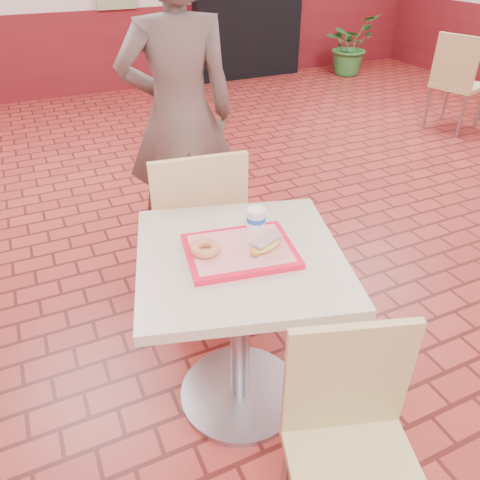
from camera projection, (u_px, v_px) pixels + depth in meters
name	position (u px, v px, depth m)	size (l,w,h in m)	color
wainscot_band	(434.00, 210.00, 2.61)	(8.00, 10.00, 1.00)	maroon
main_table	(240.00, 307.00, 1.87)	(0.75, 0.75, 0.80)	#BDB698
chair_main_front	(352.00, 442.00, 1.43)	(0.50, 0.50, 0.87)	tan
chair_main_back	(197.00, 227.00, 2.37)	(0.51, 0.51, 0.97)	#E6C88A
customer	(180.00, 117.00, 2.68)	(0.66, 0.44, 1.82)	brown
serving_tray	(240.00, 251.00, 1.73)	(0.40, 0.31, 0.02)	red
ring_donut	(205.00, 248.00, 1.69)	(0.11, 0.11, 0.03)	#CC7C4A
long_john_donut	(266.00, 244.00, 1.70)	(0.16, 0.12, 0.04)	yellow
paper_cup	(256.00, 219.00, 1.80)	(0.07, 0.07, 0.09)	white
chair_second_left	(457.00, 79.00, 4.80)	(0.56, 0.56, 0.98)	tan
potted_plant	(350.00, 45.00, 6.92)	(0.75, 0.65, 0.83)	#2C6E2C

